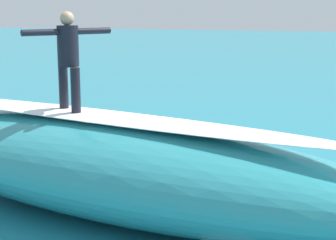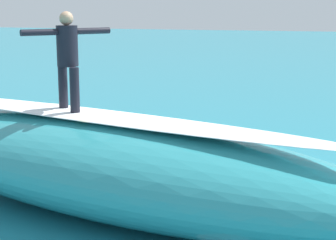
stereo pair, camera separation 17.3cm
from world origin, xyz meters
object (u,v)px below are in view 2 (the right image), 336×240
surfboard_riding (70,112)px  surfer_riding (68,53)px  surfboard_paddling (249,169)px  surfer_paddling (243,159)px

surfboard_riding → surfer_riding: 0.96m
surfboard_paddling → surfer_riding: bearing=-114.1°
surfboard_riding → surfer_paddling: size_ratio=1.15×
surfer_riding → surfer_paddling: bearing=-90.9°
surfboard_riding → surfer_riding: (0.00, 0.00, 0.96)m
surfboard_riding → surfer_riding: size_ratio=1.21×
surfer_paddling → surfboard_riding: bearing=-112.3°
surfboard_riding → surfboard_paddling: bearing=-92.8°
surfboard_paddling → surfer_paddling: 0.22m
surfboard_riding → surfboard_paddling: surfboard_riding is taller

